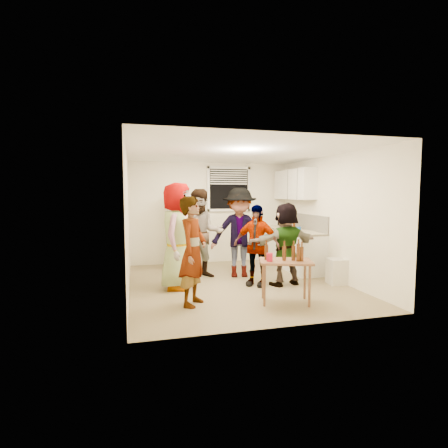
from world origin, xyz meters
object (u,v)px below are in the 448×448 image
object	(u,v)px
guest_orange	(285,285)
beer_bottle_counter	(294,231)
guest_back_left	(202,277)
guest_back_right	(239,276)
trash_bin	(337,271)
guest_grey	(178,288)
refrigerator	(184,231)
blue_cup	(299,232)
wine_bottle	(281,226)
beer_bottle_table	(302,261)
guest_stripe	(193,305)
serving_table	(285,302)
red_cup	(270,261)
guest_black	(256,285)
kettle	(291,230)

from	to	relation	value
guest_orange	beer_bottle_counter	bearing A→B (deg)	-131.49
guest_back_left	guest_back_right	world-z (taller)	guest_back_left
trash_bin	guest_grey	size ratio (longest dim) A/B	0.25
refrigerator	guest_back_left	world-z (taller)	refrigerator
refrigerator	beer_bottle_counter	bearing A→B (deg)	-23.47
blue_cup	guest_back_left	distance (m)	2.29
guest_back_left	guest_orange	distance (m)	1.73
guest_grey	guest_back_left	world-z (taller)	guest_back_left
wine_bottle	beer_bottle_table	world-z (taller)	wine_bottle
wine_bottle	guest_stripe	size ratio (longest dim) A/B	0.19
wine_bottle	blue_cup	size ratio (longest dim) A/B	2.71
refrigerator	wine_bottle	world-z (taller)	refrigerator
serving_table	guest_orange	xyz separation A→B (m)	(0.46, 1.01, 0.00)
wine_bottle	guest_back_right	world-z (taller)	wine_bottle
blue_cup	guest_back_left	size ratio (longest dim) A/B	0.07
refrigerator	red_cup	world-z (taller)	refrigerator
wine_bottle	guest_back_right	xyz separation A→B (m)	(-1.52, -1.34, -0.90)
guest_back_left	guest_black	xyz separation A→B (m)	(0.87, -0.87, 0.00)
blue_cup	beer_bottle_table	size ratio (longest dim) A/B	0.53
blue_cup	guest_stripe	xyz separation A→B (m)	(-2.58, -1.56, -0.90)
serving_table	guest_stripe	bearing A→B (deg)	169.52
trash_bin	guest_back_left	size ratio (longest dim) A/B	0.27
red_cup	beer_bottle_counter	bearing A→B (deg)	56.01
guest_stripe	refrigerator	bearing A→B (deg)	25.66
blue_cup	guest_grey	bearing A→B (deg)	-168.72
guest_grey	guest_stripe	world-z (taller)	guest_grey
guest_stripe	guest_black	bearing A→B (deg)	-26.79
refrigerator	guest_back_right	world-z (taller)	refrigerator
refrigerator	guest_grey	distance (m)	2.11
kettle	trash_bin	world-z (taller)	kettle
refrigerator	serving_table	world-z (taller)	refrigerator
guest_back_right	guest_orange	size ratio (longest dim) A/B	1.18
wine_bottle	beer_bottle_table	distance (m)	3.54
blue_cup	guest_back_right	bearing A→B (deg)	177.60
kettle	beer_bottle_counter	bearing A→B (deg)	-100.42
refrigerator	guest_grey	bearing A→B (deg)	-101.69
guest_stripe	blue_cup	bearing A→B (deg)	-27.75
serving_table	guest_orange	bearing A→B (deg)	65.42
wine_bottle	guest_stripe	distance (m)	4.16
blue_cup	beer_bottle_counter	bearing A→B (deg)	82.43
refrigerator	trash_bin	world-z (taller)	refrigerator
serving_table	guest_black	size ratio (longest dim) A/B	0.53
serving_table	guest_grey	bearing A→B (deg)	140.27
serving_table	guest_grey	distance (m)	2.02
refrigerator	beer_bottle_counter	size ratio (longest dim) A/B	6.75
serving_table	guest_back_left	size ratio (longest dim) A/B	0.44
trash_bin	guest_stripe	size ratio (longest dim) A/B	0.29
beer_bottle_counter	guest_stripe	xyz separation A→B (m)	(-2.62, -1.89, -0.90)
blue_cup	red_cup	world-z (taller)	blue_cup
guest_back_right	guest_black	xyz separation A→B (m)	(0.09, -0.77, 0.00)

